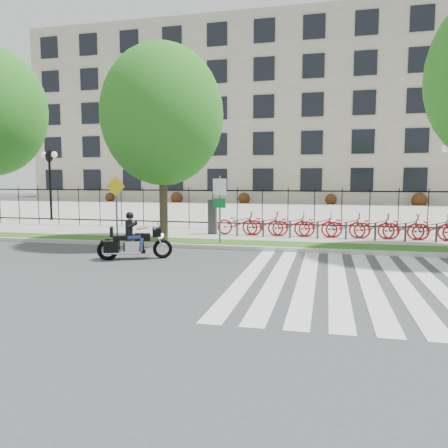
# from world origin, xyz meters

# --- Properties ---
(ground) EXTENTS (120.00, 120.00, 0.00)m
(ground) POSITION_xyz_m (0.00, 0.00, 0.00)
(ground) COLOR #3C3C3F
(ground) RESTS_ON ground
(curb) EXTENTS (60.00, 0.20, 0.15)m
(curb) POSITION_xyz_m (0.00, 4.10, 0.07)
(curb) COLOR #AEACA4
(curb) RESTS_ON ground
(grass_verge) EXTENTS (60.00, 1.50, 0.15)m
(grass_verge) POSITION_xyz_m (0.00, 4.95, 0.07)
(grass_verge) COLOR #255014
(grass_verge) RESTS_ON ground
(sidewalk) EXTENTS (60.00, 3.50, 0.15)m
(sidewalk) POSITION_xyz_m (0.00, 7.45, 0.07)
(sidewalk) COLOR #A6A39B
(sidewalk) RESTS_ON ground
(plaza) EXTENTS (80.00, 34.00, 0.10)m
(plaza) POSITION_xyz_m (0.00, 25.00, 0.05)
(plaza) COLOR #A6A39B
(plaza) RESTS_ON ground
(crosswalk_stripes) EXTENTS (5.70, 8.00, 0.01)m
(crosswalk_stripes) POSITION_xyz_m (4.83, 0.00, 0.01)
(crosswalk_stripes) COLOR silver
(crosswalk_stripes) RESTS_ON ground
(iron_fence) EXTENTS (30.00, 0.06, 2.00)m
(iron_fence) POSITION_xyz_m (0.00, 9.20, 1.15)
(iron_fence) COLOR black
(iron_fence) RESTS_ON sidewalk
(office_building) EXTENTS (60.00, 21.90, 20.15)m
(office_building) POSITION_xyz_m (0.00, 44.92, 9.97)
(office_building) COLOR #9E967F
(office_building) RESTS_ON ground
(lamp_post_left) EXTENTS (1.06, 0.70, 4.25)m
(lamp_post_left) POSITION_xyz_m (-12.00, 12.00, 3.21)
(lamp_post_left) COLOR black
(lamp_post_left) RESTS_ON ground
(street_tree_1) EXTENTS (4.69, 4.69, 7.53)m
(street_tree_1) POSITION_xyz_m (-2.07, 4.95, 4.98)
(street_tree_1) COLOR #35271D
(street_tree_1) RESTS_ON grass_verge
(bike_share_station) EXTENTS (11.15, 0.88, 1.50)m
(bike_share_station) POSITION_xyz_m (4.85, 7.20, 0.66)
(bike_share_station) COLOR #2D2D33
(bike_share_station) RESTS_ON sidewalk
(sign_pole_regulatory) EXTENTS (0.50, 0.09, 2.50)m
(sign_pole_regulatory) POSITION_xyz_m (0.28, 4.58, 1.74)
(sign_pole_regulatory) COLOR #59595B
(sign_pole_regulatory) RESTS_ON grass_verge
(sign_pole_warning) EXTENTS (0.78, 0.09, 2.49)m
(sign_pole_warning) POSITION_xyz_m (-3.90, 4.58, 1.74)
(sign_pole_warning) COLOR #59595B
(sign_pole_warning) RESTS_ON grass_verge
(motorcycle_rider) EXTENTS (2.22, 1.22, 1.81)m
(motorcycle_rider) POSITION_xyz_m (-1.75, 1.56, 0.60)
(motorcycle_rider) COLOR black
(motorcycle_rider) RESTS_ON ground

